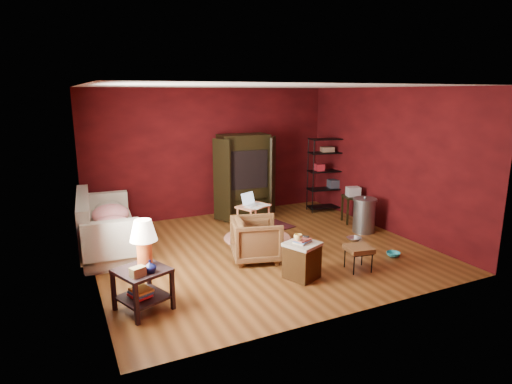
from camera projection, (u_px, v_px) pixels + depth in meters
The scene contains 18 objects.
room at pixel (259, 172), 7.19m from camera, with size 5.54×5.04×2.84m.
sofa at pixel (107, 230), 7.37m from camera, with size 2.00×0.58×0.78m, color #B8B09F.
armchair at pixel (256, 237), 7.00m from camera, with size 0.75×0.71×0.78m, color black.
pet_bowl_steel at pixel (354, 234), 7.96m from camera, with size 0.25×0.06×0.25m, color silver.
pet_bowl_turquoise at pixel (394, 250), 7.19m from camera, with size 0.23×0.07×0.23m, color teal.
vase at pixel (150, 267), 5.22m from camera, with size 0.15×0.16×0.15m, color #0C103D.
mug at pixel (298, 237), 6.16m from camera, with size 0.12×0.10×0.12m, color #F6DA78.
side_table at pixel (143, 257), 5.38m from camera, with size 0.75×0.75×1.15m.
sofa_cushions at pixel (104, 227), 7.34m from camera, with size 1.03×2.26×0.92m.
hamper at pixel (302, 260), 6.33m from camera, with size 0.59×0.59×0.63m.
footstool at pixel (359, 250), 6.59m from camera, with size 0.44×0.44×0.39m.
rug_round at pixel (257, 238), 8.13m from camera, with size 1.68×1.68×0.01m.
rug_oriental at pixel (265, 227), 8.72m from camera, with size 1.22×0.94×0.01m.
laptop_desk at pixel (253, 208), 8.44m from camera, with size 0.74×0.65×0.76m.
tv_armoire at pixel (244, 175), 9.30m from camera, with size 1.44×0.80×1.83m.
wire_shelving at pixel (327, 171), 9.83m from camera, with size 0.88×0.50×1.69m.
small_stand at pixel (353, 196), 8.98m from camera, with size 0.48×0.48×0.77m.
trash_can at pixel (364, 215), 8.42m from camera, with size 0.58×0.58×0.73m.
Camera 1 is at (-3.12, -6.38, 2.70)m, focal length 30.00 mm.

